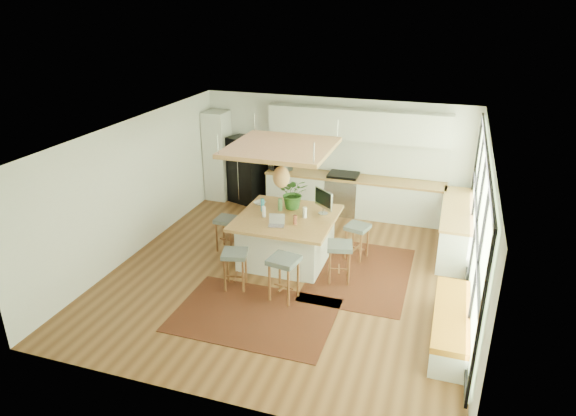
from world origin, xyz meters
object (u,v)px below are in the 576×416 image
(stool_near_left, at_px, (235,270))
(stool_right_front, at_px, (339,263))
(stool_near_right, at_px, (284,281))
(monitor, at_px, (323,201))
(stool_left_side, at_px, (227,234))
(microwave, at_px, (281,164))
(island_plant, at_px, (294,196))
(island, at_px, (287,238))
(laptop, at_px, (276,220))
(fridge, at_px, (247,166))
(stool_right_back, at_px, (357,242))

(stool_near_left, xyz_separation_m, stool_right_front, (1.70, 0.82, 0.00))
(stool_near_right, xyz_separation_m, monitor, (0.23, 1.75, 0.83))
(stool_left_side, xyz_separation_m, microwave, (0.27, 2.63, 0.73))
(stool_near_left, bearing_deg, island_plant, 73.30)
(island, distance_m, stool_near_left, 1.42)
(stool_right_front, bearing_deg, stool_left_side, 167.99)
(stool_near_right, height_order, island_plant, island_plant)
(monitor, xyz_separation_m, microwave, (-1.67, 2.32, -0.10))
(stool_near_right, xyz_separation_m, laptop, (-0.45, 0.91, 0.70))
(monitor, bearing_deg, stool_right_front, -17.33)
(stool_right_front, distance_m, laptop, 1.40)
(fridge, distance_m, stool_left_side, 2.79)
(laptop, height_order, monitor, monitor)
(laptop, relative_size, island_plant, 0.49)
(stool_right_front, distance_m, stool_left_side, 2.53)
(stool_right_front, height_order, stool_left_side, stool_right_front)
(laptop, bearing_deg, stool_left_side, 145.15)
(fridge, bearing_deg, microwave, 17.66)
(fridge, height_order, stool_right_back, fridge)
(monitor, bearing_deg, microwave, 165.92)
(stool_right_back, relative_size, monitor, 1.31)
(laptop, height_order, microwave, microwave)
(fridge, distance_m, microwave, 0.92)
(monitor, relative_size, microwave, 1.13)
(microwave, relative_size, island_plant, 0.75)
(laptop, bearing_deg, island, 72.44)
(laptop, bearing_deg, monitor, 38.57)
(stool_near_left, height_order, microwave, microwave)
(stool_right_front, xyz_separation_m, microwave, (-2.20, 3.16, 0.73))
(island_plant, bearing_deg, stool_near_left, -106.70)
(fridge, distance_m, stool_right_front, 4.49)
(stool_near_left, xyz_separation_m, laptop, (0.49, 0.83, 0.70))
(laptop, bearing_deg, fridge, 108.29)
(fridge, xyz_separation_m, laptop, (1.89, -3.18, 0.12))
(stool_near_right, bearing_deg, monitor, 82.64)
(stool_near_left, bearing_deg, laptop, 59.38)
(island, height_order, laptop, laptop)
(laptop, xyz_separation_m, island_plant, (0.04, 0.94, 0.13))
(stool_near_right, xyz_separation_m, stool_left_side, (-1.71, 1.43, 0.00))
(stool_right_back, bearing_deg, stool_near_right, -115.43)
(stool_right_back, relative_size, laptop, 2.29)
(stool_right_back, bearing_deg, stool_left_side, -170.14)
(stool_near_left, xyz_separation_m, stool_left_side, (-0.77, 1.35, 0.00))
(stool_right_front, relative_size, microwave, 1.57)
(stool_right_front, relative_size, laptop, 2.42)
(stool_near_right, xyz_separation_m, island_plant, (-0.41, 1.85, 0.82))
(stool_near_left, bearing_deg, stool_right_front, 25.71)
(fridge, height_order, stool_near_right, fridge)
(island, distance_m, island_plant, 0.84)
(microwave, distance_m, island_plant, 2.44)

